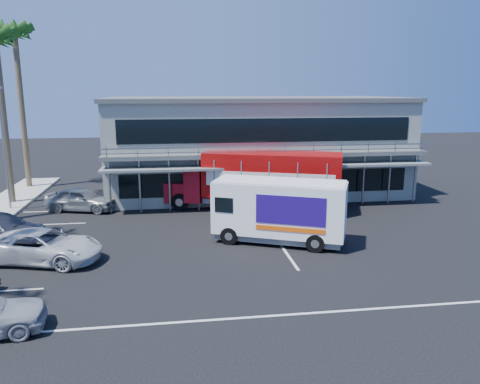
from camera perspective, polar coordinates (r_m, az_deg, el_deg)
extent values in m
plane|color=black|center=(22.68, 0.90, -7.96)|extent=(120.00, 120.00, 0.00)
cube|color=gray|center=(36.82, 1.85, 5.55)|extent=(22.00, 10.00, 7.00)
cube|color=#515454|center=(36.56, 1.89, 11.24)|extent=(22.40, 10.40, 0.30)
cube|color=#515454|center=(31.35, 3.64, 4.51)|extent=(22.00, 1.20, 0.25)
cube|color=gray|center=(30.75, 3.86, 5.30)|extent=(22.00, 0.08, 0.90)
cube|color=slate|center=(31.16, 3.73, 3.16)|extent=(22.00, 1.80, 0.15)
cube|color=black|center=(32.24, 3.38, 1.13)|extent=(20.00, 0.06, 1.60)
cube|color=black|center=(31.74, 3.46, 7.52)|extent=(20.00, 0.06, 1.60)
cylinder|color=brown|center=(35.91, -26.78, 7.27)|extent=(0.44, 0.44, 11.00)
cylinder|color=brown|center=(41.24, -25.00, 8.64)|extent=(0.44, 0.44, 12.00)
sphere|color=#264915|center=(41.42, -25.82, 17.20)|extent=(1.10, 1.10, 1.10)
cylinder|color=gray|center=(33.99, -26.78, 4.51)|extent=(0.14, 0.14, 8.00)
cube|color=maroon|center=(32.40, -7.23, 0.22)|extent=(2.32, 2.88, 1.33)
cube|color=maroon|center=(31.90, -5.18, 1.20)|extent=(2.00, 2.99, 2.33)
cube|color=black|center=(31.78, -5.21, 2.38)|extent=(0.87, 2.23, 0.78)
cube|color=#A00C09|center=(30.66, 3.95, 2.14)|extent=(9.29, 5.67, 2.89)
cube|color=slate|center=(31.02, 3.90, -0.99)|extent=(9.15, 5.28, 0.33)
cube|color=white|center=(29.33, 3.56, 1.45)|extent=(7.67, 2.85, 0.94)
cube|color=white|center=(32.05, 4.30, 2.38)|extent=(7.67, 2.85, 0.94)
cylinder|color=black|center=(31.29, -7.35, -1.22)|extent=(1.18, 0.66, 1.15)
cylinder|color=black|center=(33.54, -5.98, -0.26)|extent=(1.18, 0.66, 1.15)
cylinder|color=black|center=(30.32, -1.00, -1.56)|extent=(1.18, 0.66, 1.15)
cylinder|color=black|center=(32.63, -0.04, -0.54)|extent=(1.18, 0.66, 1.15)
cylinder|color=black|center=(29.61, 9.10, -2.06)|extent=(1.18, 0.66, 1.15)
cylinder|color=black|center=(31.98, 9.34, -0.98)|extent=(1.18, 0.66, 1.15)
cube|color=white|center=(24.37, 4.83, -1.92)|extent=(7.12, 4.86, 2.71)
cube|color=slate|center=(24.78, 4.76, -5.27)|extent=(6.78, 4.54, 0.34)
cube|color=black|center=(25.13, -2.71, -0.77)|extent=(0.83, 1.76, 0.92)
cube|color=white|center=(24.06, 4.89, 1.27)|extent=(6.98, 4.77, 0.08)
cube|color=navy|center=(23.07, 6.16, -2.27)|extent=(3.19, 1.44, 1.45)
cube|color=navy|center=(25.32, 7.06, -0.97)|extent=(3.19, 1.44, 1.45)
cube|color=#F2590C|center=(23.33, 6.10, -4.57)|extent=(3.19, 1.43, 0.24)
cylinder|color=black|center=(24.36, -1.31, -5.35)|extent=(0.96, 0.63, 0.93)
cylinder|color=black|center=(26.24, 0.00, -4.04)|extent=(0.96, 0.63, 0.93)
cylinder|color=black|center=(23.51, 9.17, -6.18)|extent=(0.96, 0.63, 0.93)
cylinder|color=black|center=(25.45, 9.71, -4.75)|extent=(0.96, 0.63, 0.93)
imported|color=silver|center=(23.74, -22.84, -6.11)|extent=(5.91, 3.93, 1.51)
imported|color=gray|center=(32.63, -18.79, -0.84)|extent=(4.95, 3.07, 1.57)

